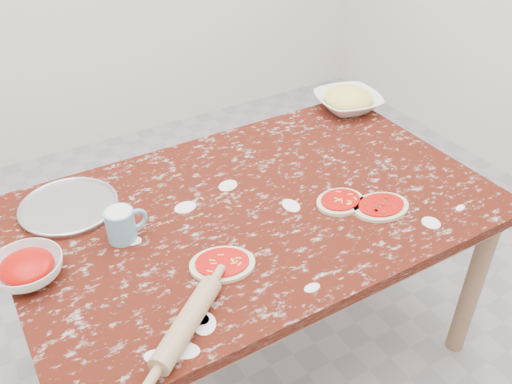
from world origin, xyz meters
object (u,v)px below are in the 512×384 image
Objects in this scene: rolling_pin at (187,323)px; worktable at (256,223)px; cheese_bowl at (348,102)px; sauce_bowl at (28,269)px; flour_mug at (122,224)px; pizza_tray at (69,207)px.

worktable is at bearing 41.30° from rolling_pin.
cheese_bowl is 1.38m from rolling_pin.
flour_mug is (0.29, 0.03, 0.02)m from sauce_bowl.
cheese_bowl is at bearing 4.37° from pizza_tray.
rolling_pin is at bearing -145.76° from cheese_bowl.
pizza_tray is at bearing -175.63° from cheese_bowl.
cheese_bowl is at bearing 14.21° from sauce_bowl.
flour_mug is at bearing 91.95° from rolling_pin.
sauce_bowl reaches higher than rolling_pin.
sauce_bowl is 0.69× the size of rolling_pin.
worktable is at bearing -7.66° from flour_mug.
worktable is at bearing -28.47° from pizza_tray.
flour_mug is (-0.45, 0.06, 0.14)m from worktable.
flour_mug is at bearing 172.34° from worktable.
flour_mug is (-1.15, -0.34, 0.02)m from cheese_bowl.
flour_mug reaches higher than rolling_pin.
sauce_bowl reaches higher than pizza_tray.
rolling_pin reaches higher than pizza_tray.
cheese_bowl is at bearing 34.24° from rolling_pin.
flour_mug is 0.44m from rolling_pin.
pizza_tray is 0.33m from sauce_bowl.
rolling_pin is (0.12, -0.68, 0.02)m from pizza_tray.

